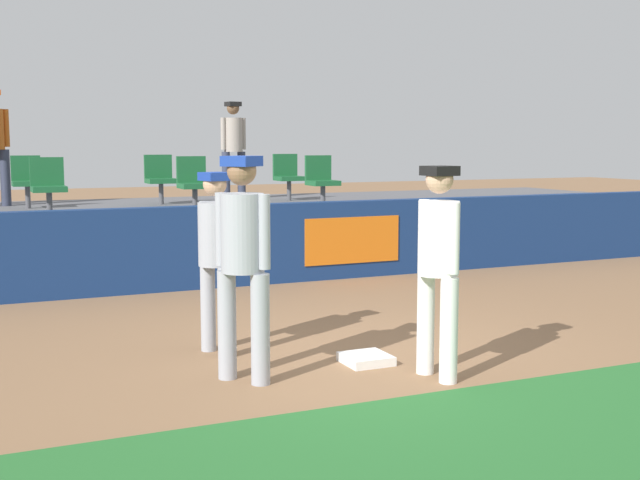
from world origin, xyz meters
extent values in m
plane|color=#846042|center=(0.00, 0.00, 0.00)|extent=(60.00, 60.00, 0.00)
cube|color=#26662B|center=(0.00, -2.53, 0.00)|extent=(18.00, 2.80, 0.01)
cube|color=white|center=(-0.05, -0.14, 0.04)|extent=(0.40, 0.40, 0.08)
cylinder|color=white|center=(0.27, -0.63, 0.43)|extent=(0.15, 0.15, 0.87)
cylinder|color=white|center=(0.29, -0.94, 0.43)|extent=(0.15, 0.15, 0.87)
cylinder|color=white|center=(0.28, -0.78, 1.18)|extent=(0.36, 0.36, 0.61)
sphere|color=tan|center=(0.28, -0.78, 1.66)|extent=(0.23, 0.23, 0.23)
cube|color=black|center=(0.28, -0.78, 1.73)|extent=(0.26, 0.26, 0.08)
cylinder|color=white|center=(0.26, -0.58, 1.20)|extent=(0.09, 0.09, 0.57)
cylinder|color=white|center=(0.30, -0.99, 1.20)|extent=(0.09, 0.09, 0.57)
ellipsoid|color=brown|center=(0.36, -0.57, 0.95)|extent=(0.14, 0.21, 0.28)
cylinder|color=#9EA3AD|center=(-1.32, -0.08, 0.46)|extent=(0.16, 0.16, 0.91)
cylinder|color=#9EA3AD|center=(-1.12, -0.35, 0.46)|extent=(0.16, 0.16, 0.91)
cylinder|color=#9EA3AD|center=(-1.22, -0.22, 1.23)|extent=(0.49, 0.49, 0.64)
sphere|color=#8C6647|center=(-1.22, -0.22, 1.73)|extent=(0.24, 0.24, 0.24)
cube|color=#193899|center=(-1.22, -0.22, 1.81)|extent=(0.35, 0.35, 0.08)
cylinder|color=#9EA3AD|center=(-1.35, -0.05, 1.25)|extent=(0.09, 0.09, 0.60)
cylinder|color=#9EA3AD|center=(-1.09, -0.39, 1.25)|extent=(0.09, 0.09, 0.60)
cylinder|color=#9EA3AD|center=(-1.20, 0.87, 0.42)|extent=(0.14, 0.14, 0.83)
cylinder|color=#9EA3AD|center=(-1.12, 0.58, 0.42)|extent=(0.14, 0.14, 0.83)
cylinder|color=#9EA3AD|center=(-1.16, 0.73, 1.12)|extent=(0.39, 0.39, 0.58)
sphere|color=tan|center=(-1.16, 0.73, 1.58)|extent=(0.22, 0.22, 0.22)
cube|color=#193899|center=(-1.16, 0.73, 1.65)|extent=(0.28, 0.28, 0.08)
cylinder|color=#9EA3AD|center=(-1.21, 0.91, 1.14)|extent=(0.08, 0.08, 0.55)
cylinder|color=#9EA3AD|center=(-1.11, 0.54, 1.14)|extent=(0.08, 0.08, 0.55)
cube|color=navy|center=(0.00, 4.16, 0.56)|extent=(18.00, 0.24, 1.12)
cube|color=orange|center=(1.90, 4.03, 0.56)|extent=(1.50, 0.02, 0.67)
cube|color=#59595E|center=(0.00, 6.73, 0.46)|extent=(18.00, 4.80, 0.91)
cylinder|color=#4C4C51|center=(-0.01, 5.53, 1.11)|extent=(0.08, 0.08, 0.40)
cube|color=#19592D|center=(-0.01, 5.53, 1.31)|extent=(0.45, 0.44, 0.08)
cube|color=#19592D|center=(-0.01, 5.72, 1.55)|extent=(0.45, 0.06, 0.40)
cylinder|color=#4C4C51|center=(-2.25, 7.33, 1.11)|extent=(0.08, 0.08, 0.40)
cube|color=#19592D|center=(-2.25, 7.33, 1.31)|extent=(0.45, 0.44, 0.08)
cube|color=#19592D|center=(-2.25, 7.52, 1.55)|extent=(0.45, 0.06, 0.40)
cylinder|color=#4C4C51|center=(2.25, 7.33, 1.11)|extent=(0.08, 0.08, 0.40)
cube|color=#19592D|center=(2.25, 7.33, 1.31)|extent=(0.46, 0.44, 0.08)
cube|color=#19592D|center=(2.25, 7.52, 1.55)|extent=(0.46, 0.06, 0.40)
cylinder|color=#4C4C51|center=(-0.10, 7.33, 1.11)|extent=(0.08, 0.08, 0.40)
cube|color=#19592D|center=(-0.10, 7.33, 1.31)|extent=(0.47, 0.44, 0.08)
cube|color=#19592D|center=(-0.10, 7.52, 1.55)|extent=(0.47, 0.06, 0.40)
cylinder|color=#4C4C51|center=(2.10, 5.53, 1.11)|extent=(0.08, 0.08, 0.40)
cube|color=#19592D|center=(2.10, 5.53, 1.31)|extent=(0.45, 0.44, 0.08)
cube|color=#19592D|center=(2.10, 5.72, 1.55)|extent=(0.45, 0.06, 0.40)
cylinder|color=#4C4C51|center=(-2.11, 5.53, 1.11)|extent=(0.08, 0.08, 0.40)
cube|color=#19592D|center=(-2.11, 5.53, 1.31)|extent=(0.46, 0.44, 0.08)
cube|color=#19592D|center=(-2.11, 5.72, 1.55)|extent=(0.46, 0.06, 0.40)
cylinder|color=#33384C|center=(1.58, 8.03, 1.35)|extent=(0.15, 0.15, 0.88)
cylinder|color=#33384C|center=(1.26, 7.99, 1.35)|extent=(0.15, 0.15, 0.88)
cylinder|color=#A5998C|center=(1.42, 8.01, 2.10)|extent=(0.38, 0.38, 0.62)
sphere|color=brown|center=(1.42, 8.01, 2.58)|extent=(0.23, 0.23, 0.23)
cube|color=black|center=(1.42, 8.01, 2.66)|extent=(0.27, 0.27, 0.08)
cylinder|color=#A5998C|center=(1.62, 8.04, 2.12)|extent=(0.09, 0.09, 0.58)
cylinder|color=#A5998C|center=(1.22, 7.98, 2.12)|extent=(0.09, 0.09, 0.58)
cylinder|color=#33384C|center=(-2.53, 8.05, 1.38)|extent=(0.16, 0.16, 0.93)
cylinder|color=#BF5919|center=(-2.48, 8.06, 2.20)|extent=(0.10, 0.10, 0.61)
camera|label=1|loc=(-3.34, -6.47, 1.96)|focal=46.01mm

